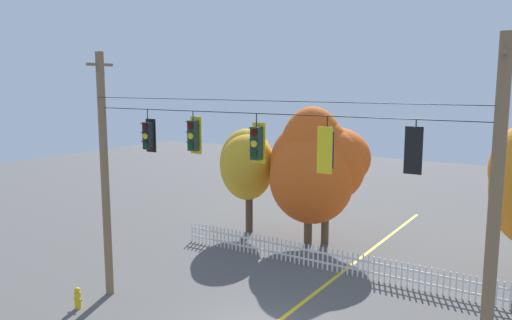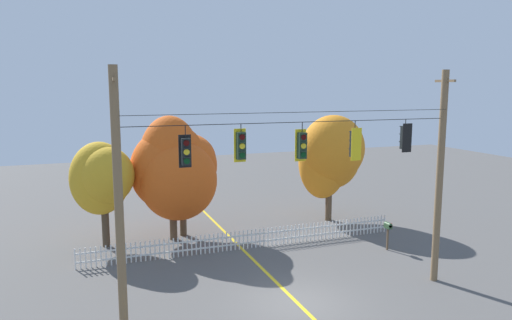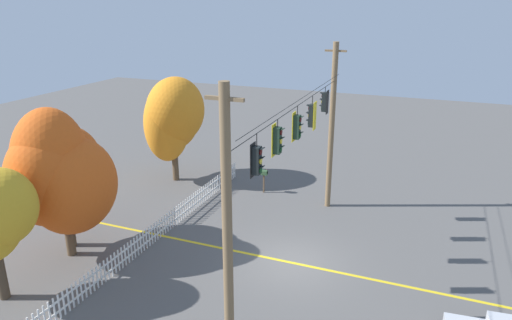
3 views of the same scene
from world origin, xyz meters
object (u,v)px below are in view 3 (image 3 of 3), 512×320
object	(u,v)px
traffic_signal_eastbound_side	(277,140)
traffic_signal_westbound_side	(325,102)
traffic_signal_southbound_primary	(312,116)
autumn_maple_mid	(59,176)
roadside_mailbox	(264,174)
traffic_signal_northbound_primary	(297,127)
autumn_maple_far_west	(172,117)
autumn_oak_far_east	(61,164)
traffic_signal_northbound_secondary	(256,160)

from	to	relation	value
traffic_signal_eastbound_side	traffic_signal_westbound_side	distance (m)	6.87
traffic_signal_southbound_primary	autumn_maple_mid	xyz separation A→B (m)	(-5.30, 9.55, -2.28)
roadside_mailbox	traffic_signal_westbound_side	bearing A→B (deg)	-119.76
traffic_signal_southbound_primary	traffic_signal_westbound_side	xyz separation A→B (m)	(2.31, 0.00, 0.16)
traffic_signal_eastbound_side	traffic_signal_southbound_primary	size ratio (longest dim) A/B	0.90
traffic_signal_northbound_primary	autumn_maple_far_west	distance (m)	12.18
traffic_signal_eastbound_side	autumn_oak_far_east	xyz separation A→B (m)	(-0.01, 10.07, -2.21)
traffic_signal_northbound_primary	traffic_signal_southbound_primary	world-z (taller)	same
autumn_maple_far_west	roadside_mailbox	xyz separation A→B (m)	(0.08, -6.00, -2.93)
autumn_oak_far_east	traffic_signal_northbound_primary	bearing A→B (deg)	-76.83
traffic_signal_westbound_side	roadside_mailbox	distance (m)	6.82
roadside_mailbox	traffic_signal_northbound_secondary	bearing A→B (deg)	-160.36
traffic_signal_westbound_side	autumn_oak_far_east	xyz separation A→B (m)	(-6.88, 10.09, -2.24)
traffic_signal_southbound_primary	autumn_maple_far_west	world-z (taller)	traffic_signal_southbound_primary
autumn_maple_far_west	traffic_signal_southbound_primary	bearing A→B (deg)	-114.29
traffic_signal_westbound_side	autumn_oak_far_east	bearing A→B (deg)	124.30
traffic_signal_northbound_secondary	autumn_maple_mid	bearing A→B (deg)	82.68
autumn_maple_mid	traffic_signal_southbound_primary	bearing A→B (deg)	-60.98
traffic_signal_northbound_primary	traffic_signal_southbound_primary	distance (m)	2.22
traffic_signal_northbound_secondary	traffic_signal_westbound_side	size ratio (longest dim) A/B	1.11
traffic_signal_eastbound_side	autumn_maple_far_west	xyz separation A→B (m)	(9.07, 9.96, -2.08)
autumn_maple_mid	autumn_maple_far_west	bearing A→B (deg)	2.54
traffic_signal_northbound_primary	roadside_mailbox	xyz separation A→B (m)	(6.80, 3.96, -4.92)
traffic_signal_northbound_primary	traffic_signal_eastbound_side	bearing A→B (deg)	-180.00
traffic_signal_northbound_secondary	roadside_mailbox	size ratio (longest dim) A/B	1.00
traffic_signal_eastbound_side	traffic_signal_southbound_primary	bearing A→B (deg)	-0.24
traffic_signal_westbound_side	autumn_maple_far_west	xyz separation A→B (m)	(2.20, 9.98, -2.12)
traffic_signal_eastbound_side	traffic_signal_westbound_side	xyz separation A→B (m)	(6.87, -0.02, 0.04)
autumn_maple_far_west	roadside_mailbox	bearing A→B (deg)	-89.26
traffic_signal_northbound_primary	roadside_mailbox	size ratio (longest dim) A/B	1.01
traffic_signal_northbound_secondary	autumn_maple_mid	distance (m)	9.88
traffic_signal_northbound_primary	traffic_signal_westbound_side	bearing A→B (deg)	-0.24
traffic_signal_northbound_secondary	traffic_signal_eastbound_side	world-z (taller)	same
traffic_signal_southbound_primary	autumn_oak_far_east	distance (m)	11.27
traffic_signal_northbound_secondary	autumn_maple_far_west	distance (m)	14.99
traffic_signal_eastbound_side	roadside_mailbox	distance (m)	11.16
traffic_signal_northbound_secondary	traffic_signal_westbound_side	xyz separation A→B (m)	(8.83, -0.02, 0.15)
traffic_signal_northbound_secondary	traffic_signal_eastbound_side	bearing A→B (deg)	0.01
traffic_signal_southbound_primary	traffic_signal_westbound_side	world-z (taller)	same
traffic_signal_westbound_side	traffic_signal_northbound_primary	bearing A→B (deg)	179.76
traffic_signal_southbound_primary	traffic_signal_eastbound_side	bearing A→B (deg)	179.76
traffic_signal_westbound_side	roadside_mailbox	world-z (taller)	traffic_signal_westbound_side
traffic_signal_northbound_secondary	traffic_signal_southbound_primary	xyz separation A→B (m)	(6.52, -0.02, -0.01)
autumn_oak_far_east	autumn_maple_far_west	bearing A→B (deg)	-0.67
traffic_signal_northbound_secondary	autumn_oak_far_east	bearing A→B (deg)	79.05
autumn_maple_mid	roadside_mailbox	size ratio (longest dim) A/B	4.65
autumn_oak_far_east	autumn_maple_far_west	size ratio (longest dim) A/B	0.94
traffic_signal_eastbound_side	traffic_signal_westbound_side	world-z (taller)	same
traffic_signal_northbound_secondary	traffic_signal_southbound_primary	world-z (taller)	same
traffic_signal_westbound_side	autumn_maple_far_west	world-z (taller)	traffic_signal_westbound_side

